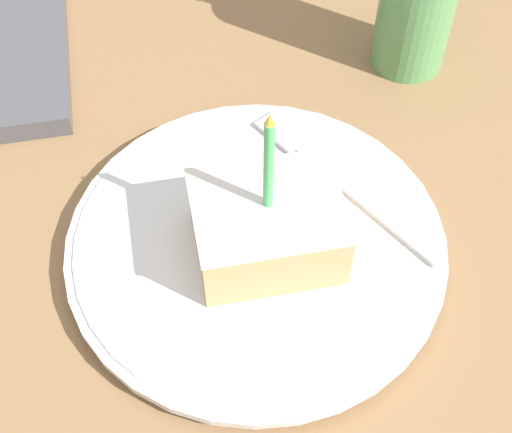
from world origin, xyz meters
The scene contains 4 objects.
ground_plane centered at (0.00, 0.00, -0.02)m, with size 2.40×2.40×0.04m.
plate centered at (-0.01, -0.03, 0.01)m, with size 0.29×0.29×0.02m.
cake_slice centered at (-0.02, -0.03, 0.05)m, with size 0.08×0.10×0.14m.
fork centered at (0.04, -0.10, 0.02)m, with size 0.17×0.11×0.00m.
Camera 1 is at (-0.31, 0.03, 0.45)m, focal length 50.00 mm.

